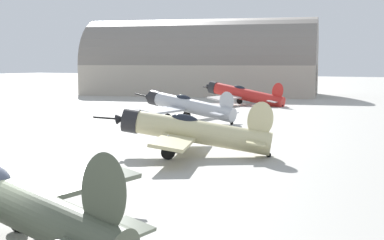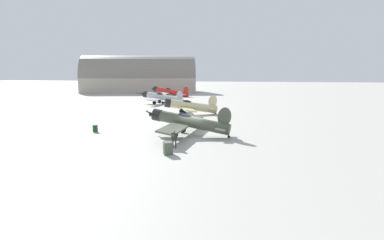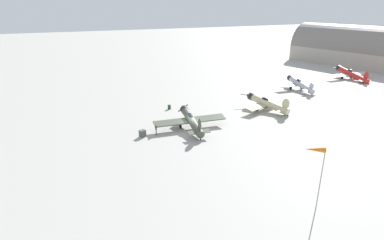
{
  "view_description": "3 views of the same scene",
  "coord_description": "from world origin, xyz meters",
  "views": [
    {
      "loc": [
        12.09,
        -10.75,
        5.52
      ],
      "look_at": [
        -6.21,
        21.53,
        1.6
      ],
      "focal_mm": 51.37,
      "sensor_mm": 36.0,
      "label": 1
    },
    {
      "loc": [
        6.55,
        -33.68,
        7.1
      ],
      "look_at": [
        -0.0,
        0.0,
        1.8
      ],
      "focal_mm": 29.18,
      "sensor_mm": 36.0,
      "label": 2
    },
    {
      "loc": [
        44.25,
        -18.42,
        19.83
      ],
      "look_at": [
        -0.0,
        0.0,
        1.8
      ],
      "focal_mm": 29.48,
      "sensor_mm": 36.0,
      "label": 3
    }
  ],
  "objects": [
    {
      "name": "distant_hangar",
      "position": [
        -32.85,
        71.8,
        4.41
      ],
      "size": [
        41.25,
        25.22,
        15.51
      ],
      "rotation": [
        0.0,
        0.0,
        3.41
      ],
      "color": "#ADA393",
      "rests_on": "ground_plane"
    },
    {
      "name": "airplane_far_line",
      "position": [
        -13.43,
        33.34,
        1.5
      ],
      "size": [
        11.35,
        10.64,
        3.02
      ],
      "rotation": [
        0.0,
        0.0,
        3.06
      ],
      "color": "#B7BABF",
      "rests_on": "ground_plane"
    },
    {
      "name": "airplane_mid_apron",
      "position": [
        -3.86,
        17.23,
        1.46
      ],
      "size": [
        9.75,
        10.1,
        3.36
      ],
      "rotation": [
        0.0,
        0.0,
        3.51
      ],
      "color": "beige",
      "rests_on": "ground_plane"
    },
    {
      "name": "airplane_outer_stand",
      "position": [
        -17.01,
        53.88,
        1.4
      ],
      "size": [
        11.01,
        13.43,
        3.37
      ],
      "rotation": [
        0.0,
        0.0,
        3.11
      ],
      "color": "red",
      "rests_on": "ground_plane"
    }
  ]
}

